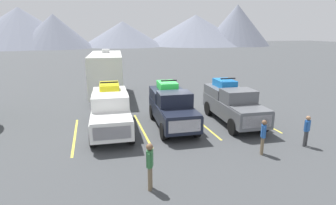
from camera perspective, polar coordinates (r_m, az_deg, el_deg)
name	(u,v)px	position (r m, az deg, el deg)	size (l,w,h in m)	color
ground_plane	(168,121)	(16.92, 0.06, -3.98)	(240.00, 240.00, 0.00)	#3F4244
pickup_truck_a	(111,109)	(15.54, -12.02, -1.32)	(2.41, 5.97, 2.62)	white
pickup_truck_b	(172,106)	(15.83, 0.75, -0.76)	(2.29, 5.31, 2.63)	black
pickup_truck_c	(232,103)	(17.00, 13.40, -0.06)	(2.32, 5.54, 2.62)	#595B60
lot_stripe_a	(75,135)	(15.52, -19.05, -6.60)	(0.12, 5.50, 0.01)	gold
lot_stripe_b	(142,129)	(15.68, -5.51, -5.60)	(0.12, 5.50, 0.01)	gold
lot_stripe_c	(201,123)	(16.66, 7.04, -4.39)	(0.12, 5.50, 0.01)	gold
lot_stripe_d	(254,118)	(18.34, 17.71, -3.20)	(0.12, 5.50, 0.01)	gold
camper_trailer_a	(107,73)	(23.41, -12.85, 6.18)	(3.17, 8.54, 3.95)	silver
person_a	(150,163)	(9.64, -3.85, -12.71)	(0.29, 0.36, 1.75)	#726047
person_b	(307,129)	(14.71, 27.27, -4.98)	(0.33, 0.24, 1.55)	#3F3F42
person_c	(263,135)	(12.97, 19.45, -6.43)	(0.28, 0.34, 1.64)	#726047
mountain_ridge	(97,29)	(102.97, -14.82, 14.73)	(146.30, 42.43, 15.26)	slate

